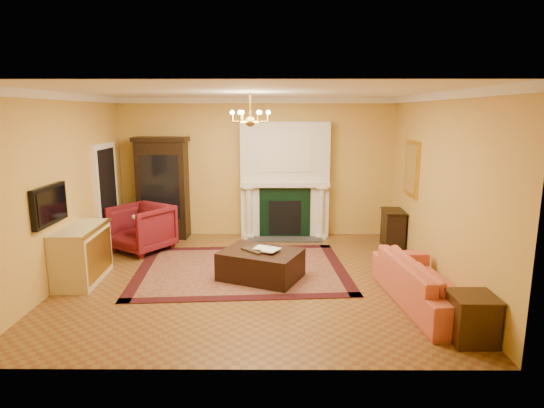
{
  "coord_description": "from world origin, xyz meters",
  "views": [
    {
      "loc": [
        0.38,
        -7.14,
        2.7
      ],
      "look_at": [
        0.33,
        0.3,
        1.19
      ],
      "focal_mm": 30.0,
      "sensor_mm": 36.0,
      "label": 1
    }
  ],
  "objects_px": {
    "console_table": "(393,229)",
    "coral_sofa": "(428,275)",
    "leather_ottoman": "(261,264)",
    "wingback_armchair": "(142,226)",
    "end_table": "(472,320)",
    "pedestal_table": "(144,232)",
    "commode": "(82,254)",
    "china_cabinet": "(163,190)"
  },
  "relations": [
    {
      "from": "console_table",
      "to": "coral_sofa",
      "type": "bearing_deg",
      "value": -92.04
    },
    {
      "from": "console_table",
      "to": "leather_ottoman",
      "type": "xyz_separation_m",
      "value": [
        -2.63,
        -1.84,
        -0.12
      ]
    },
    {
      "from": "wingback_armchair",
      "to": "end_table",
      "type": "height_order",
      "value": "wingback_armchair"
    },
    {
      "from": "pedestal_table",
      "to": "end_table",
      "type": "bearing_deg",
      "value": -35.1
    },
    {
      "from": "wingback_armchair",
      "to": "end_table",
      "type": "relative_size",
      "value": 1.81
    },
    {
      "from": "end_table",
      "to": "leather_ottoman",
      "type": "distance_m",
      "value": 3.31
    },
    {
      "from": "console_table",
      "to": "leather_ottoman",
      "type": "relative_size",
      "value": 0.59
    },
    {
      "from": "commode",
      "to": "console_table",
      "type": "xyz_separation_m",
      "value": [
        5.51,
        1.96,
        -0.09
      ]
    },
    {
      "from": "end_table",
      "to": "pedestal_table",
      "type": "bearing_deg",
      "value": 144.9
    },
    {
      "from": "pedestal_table",
      "to": "end_table",
      "type": "distance_m",
      "value": 5.92
    },
    {
      "from": "wingback_armchair",
      "to": "coral_sofa",
      "type": "height_order",
      "value": "wingback_armchair"
    },
    {
      "from": "commode",
      "to": "end_table",
      "type": "xyz_separation_m",
      "value": [
        5.45,
        -1.97,
        -0.17
      ]
    },
    {
      "from": "china_cabinet",
      "to": "console_table",
      "type": "bearing_deg",
      "value": -6.12
    },
    {
      "from": "pedestal_table",
      "to": "coral_sofa",
      "type": "xyz_separation_m",
      "value": [
        4.67,
        -2.33,
        -0.01
      ]
    },
    {
      "from": "china_cabinet",
      "to": "end_table",
      "type": "relative_size",
      "value": 3.74
    },
    {
      "from": "commode",
      "to": "leather_ottoman",
      "type": "bearing_deg",
      "value": 0.11
    },
    {
      "from": "wingback_armchair",
      "to": "commode",
      "type": "relative_size",
      "value": 0.84
    },
    {
      "from": "end_table",
      "to": "china_cabinet",
      "type": "bearing_deg",
      "value": 135.8
    },
    {
      "from": "coral_sofa",
      "to": "wingback_armchair",
      "type": "bearing_deg",
      "value": 55.68
    },
    {
      "from": "pedestal_table",
      "to": "commode",
      "type": "bearing_deg",
      "value": -112.97
    },
    {
      "from": "china_cabinet",
      "to": "pedestal_table",
      "type": "relative_size",
      "value": 2.74
    },
    {
      "from": "china_cabinet",
      "to": "console_table",
      "type": "height_order",
      "value": "china_cabinet"
    },
    {
      "from": "wingback_armchair",
      "to": "console_table",
      "type": "relative_size",
      "value": 1.39
    },
    {
      "from": "china_cabinet",
      "to": "pedestal_table",
      "type": "bearing_deg",
      "value": -92.4
    },
    {
      "from": "china_cabinet",
      "to": "wingback_armchair",
      "type": "xyz_separation_m",
      "value": [
        -0.2,
        -1.02,
        -0.54
      ]
    },
    {
      "from": "coral_sofa",
      "to": "commode",
      "type": "bearing_deg",
      "value": 73.91
    },
    {
      "from": "coral_sofa",
      "to": "pedestal_table",
      "type": "bearing_deg",
      "value": 57.06
    },
    {
      "from": "end_table",
      "to": "leather_ottoman",
      "type": "xyz_separation_m",
      "value": [
        -2.57,
        2.08,
        -0.03
      ]
    },
    {
      "from": "pedestal_table",
      "to": "coral_sofa",
      "type": "bearing_deg",
      "value": -26.47
    },
    {
      "from": "coral_sofa",
      "to": "china_cabinet",
      "type": "bearing_deg",
      "value": 45.8
    },
    {
      "from": "commode",
      "to": "console_table",
      "type": "distance_m",
      "value": 5.85
    },
    {
      "from": "commode",
      "to": "leather_ottoman",
      "type": "distance_m",
      "value": 2.89
    },
    {
      "from": "console_table",
      "to": "commode",
      "type": "bearing_deg",
      "value": -157.84
    },
    {
      "from": "pedestal_table",
      "to": "console_table",
      "type": "xyz_separation_m",
      "value": [
        4.9,
        0.52,
        -0.08
      ]
    },
    {
      "from": "coral_sofa",
      "to": "console_table",
      "type": "distance_m",
      "value": 2.86
    },
    {
      "from": "china_cabinet",
      "to": "pedestal_table",
      "type": "xyz_separation_m",
      "value": [
        -0.09,
        -1.21,
        -0.6
      ]
    },
    {
      "from": "end_table",
      "to": "console_table",
      "type": "height_order",
      "value": "console_table"
    },
    {
      "from": "wingback_armchair",
      "to": "pedestal_table",
      "type": "xyz_separation_m",
      "value": [
        0.11,
        -0.2,
        -0.06
      ]
    },
    {
      "from": "china_cabinet",
      "to": "coral_sofa",
      "type": "height_order",
      "value": "china_cabinet"
    },
    {
      "from": "leather_ottoman",
      "to": "commode",
      "type": "bearing_deg",
      "value": -154.14
    },
    {
      "from": "wingback_armchair",
      "to": "coral_sofa",
      "type": "bearing_deg",
      "value": 6.45
    },
    {
      "from": "commode",
      "to": "console_table",
      "type": "relative_size",
      "value": 1.66
    }
  ]
}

